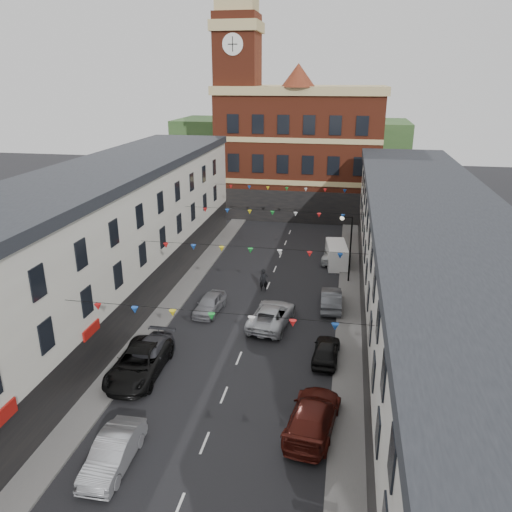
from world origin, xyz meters
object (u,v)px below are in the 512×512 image
Objects in this scene: car_left_c at (139,363)px; car_left_d at (148,356)px; white_van at (336,255)px; street_lamp at (348,240)px; car_left_b at (113,452)px; moving_car at (271,315)px; car_left_e at (210,304)px; car_right_d at (326,350)px; car_right_e at (331,299)px; car_right_f at (336,254)px; car_right_c at (313,416)px; pedestrian at (264,280)px.

car_left_d is at bearing 76.13° from car_left_c.
white_van is at bearing 60.75° from car_left_c.
street_lamp is at bearing -84.62° from white_van.
white_van is (11.10, 21.22, 0.19)m from car_left_c.
moving_car is (5.06, 15.17, 0.03)m from car_left_b.
car_left_d is 1.26× the size of car_left_e.
car_right_d is 7.75m from car_right_e.
car_left_b is 1.13× the size of car_right_d.
car_left_d is 23.00m from white_van.
car_left_e is (0.10, 16.35, -0.04)m from car_left_b.
street_lamp reaches higher than moving_car.
car_left_d is 23.84m from car_right_f.
street_lamp is 6.36m from car_right_e.
car_right_c is 1.40× the size of car_right_d.
car_left_e is 0.90× the size of white_van.
car_left_c is 14.79m from pedestrian.
car_left_b is 2.35× the size of pedestrian.
car_left_d reaches higher than car_right_f.
car_left_c reaches higher than car_right_e.
car_left_c is 15.94m from car_right_e.
street_lamp is 20.14m from car_left_d.
car_left_c is at bearing 21.76° from car_right_d.
car_left_b is at bearing 75.54° from car_right_f.
car_right_c is at bearing -20.55° from car_left_d.
white_van is (10.89, 20.25, 0.26)m from car_left_d.
car_left_c is 24.79m from car_right_f.
car_left_d is 1.01× the size of car_right_f.
car_left_b is at bearing -108.55° from pedestrian.
white_van reaches higher than car_right_d.
car_left_b reaches higher than car_left_e.
car_left_b is at bearing 52.99° from car_right_d.
car_right_f is (0.35, 25.30, -0.10)m from car_right_c.
street_lamp reaches higher than car_left_c.
car_right_e is at bearing -97.76° from white_van.
street_lamp is 21.02m from car_left_c.
street_lamp is 1.50× the size of car_right_d.
car_left_c is at bearing -101.65° from car_left_d.
car_left_c is 23.95m from white_van.
pedestrian is (-5.71, 10.03, 0.29)m from car_right_d.
white_van is (0.10, 9.68, 0.28)m from car_right_e.
car_left_b is 20.93m from car_right_e.
white_van reaches higher than car_right_f.
car_left_b is 0.81× the size of car_right_c.
street_lamp is 10.89m from moving_car.
pedestrian is at bearing -155.12° from street_lamp.
car_right_c reaches higher than car_right_d.
car_right_d is at bearing -97.50° from white_van.
car_right_c is 24.30m from white_van.
car_left_b reaches higher than car_right_f.
car_right_c reaches higher than car_left_e.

